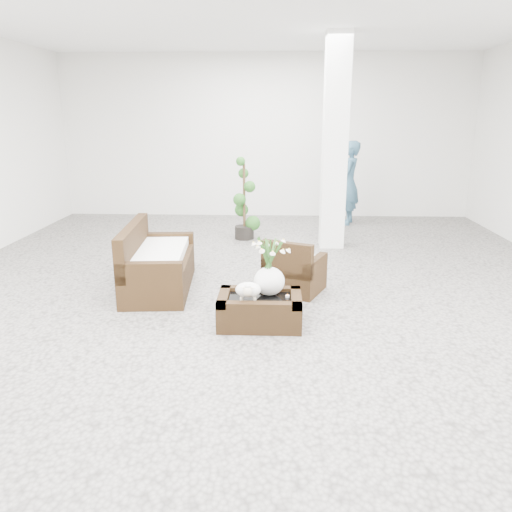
{
  "coord_description": "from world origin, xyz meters",
  "views": [
    {
      "loc": [
        0.22,
        -5.76,
        2.23
      ],
      "look_at": [
        0.0,
        -0.1,
        0.62
      ],
      "focal_mm": 35.09,
      "sensor_mm": 36.0,
      "label": 1
    }
  ],
  "objects_px": {
    "coffee_table": "(260,311)",
    "loveseat": "(159,257)",
    "topiary": "(244,199)",
    "armchair": "(295,265)"
  },
  "relations": [
    {
      "from": "loveseat",
      "to": "coffee_table",
      "type": "bearing_deg",
      "value": -134.0
    },
    {
      "from": "loveseat",
      "to": "topiary",
      "type": "height_order",
      "value": "topiary"
    },
    {
      "from": "coffee_table",
      "to": "armchair",
      "type": "xyz_separation_m",
      "value": [
        0.42,
        1.11,
        0.2
      ]
    },
    {
      "from": "armchair",
      "to": "coffee_table",
      "type": "bearing_deg",
      "value": 93.34
    },
    {
      "from": "coffee_table",
      "to": "armchair",
      "type": "bearing_deg",
      "value": 69.29
    },
    {
      "from": "loveseat",
      "to": "topiary",
      "type": "distance_m",
      "value": 2.97
    },
    {
      "from": "coffee_table",
      "to": "topiary",
      "type": "height_order",
      "value": "topiary"
    },
    {
      "from": "coffee_table",
      "to": "loveseat",
      "type": "xyz_separation_m",
      "value": [
        -1.36,
        1.12,
        0.28
      ]
    },
    {
      "from": "coffee_table",
      "to": "loveseat",
      "type": "distance_m",
      "value": 1.78
    },
    {
      "from": "coffee_table",
      "to": "topiary",
      "type": "bearing_deg",
      "value": 96.0
    }
  ]
}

